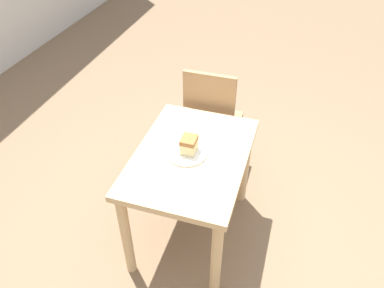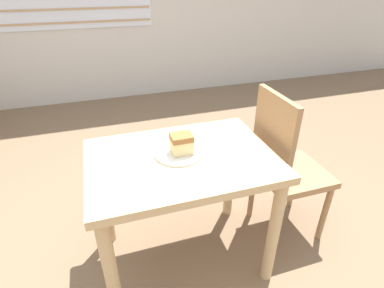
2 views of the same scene
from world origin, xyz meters
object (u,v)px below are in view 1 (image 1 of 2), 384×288
object	(u,v)px
dining_table_near	(191,170)
chair_near_window	(212,121)
plate	(187,153)
cake_slice	(189,145)

from	to	relation	value
dining_table_near	chair_near_window	size ratio (longest dim) A/B	0.95
dining_table_near	chair_near_window	xyz separation A→B (m)	(0.63, 0.04, -0.08)
plate	cake_slice	bearing A→B (deg)	-43.41
chair_near_window	cake_slice	bearing A→B (deg)	92.25
plate	chair_near_window	bearing A→B (deg)	1.19
dining_table_near	plate	xyz separation A→B (m)	(-0.01, 0.03, 0.13)
chair_near_window	cake_slice	distance (m)	0.67
chair_near_window	plate	world-z (taller)	chair_near_window
chair_near_window	plate	bearing A→B (deg)	91.19
plate	cake_slice	size ratio (longest dim) A/B	2.36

